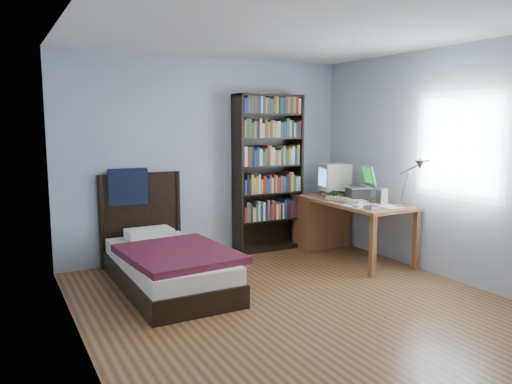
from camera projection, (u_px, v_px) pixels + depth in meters
room at (302, 172)px, 4.50m from camera, size 4.20×4.24×2.50m
desk at (329, 218)px, 6.68m from camera, size 0.75×1.67×0.73m
crt_monitor at (333, 177)px, 6.60m from camera, size 0.45×0.42×0.43m
laptop at (359, 191)px, 6.18m from camera, size 0.44×0.42×0.43m
desk_lamp at (417, 170)px, 5.25m from camera, size 0.22×0.49×0.58m
keyboard at (347, 200)px, 6.11m from camera, size 0.32×0.55×0.05m
speaker at (382, 197)px, 5.86m from camera, size 0.10×0.10×0.20m
soda_can at (335, 194)px, 6.33m from camera, size 0.06×0.06×0.11m
mouse at (336, 196)px, 6.45m from camera, size 0.06×0.11×0.04m
phone_silver at (351, 204)px, 5.85m from camera, size 0.08×0.11×0.02m
phone_grey at (357, 206)px, 5.71m from camera, size 0.06×0.10×0.02m
external_drive at (371, 207)px, 5.62m from camera, size 0.14×0.14×0.03m
bookshelf at (268, 173)px, 6.57m from camera, size 0.92×0.30×2.05m
bed at (165, 261)px, 5.20m from camera, size 1.08×2.01×1.16m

